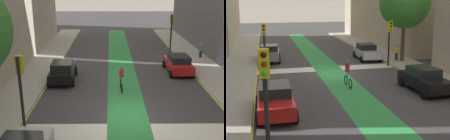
% 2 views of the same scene
% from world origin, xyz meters
% --- Properties ---
extents(ground_plane, '(120.00, 120.00, 0.00)m').
position_xyz_m(ground_plane, '(0.00, 0.00, 0.00)').
color(ground_plane, '#38383D').
extents(bike_lane_paint, '(2.40, 60.00, 0.01)m').
position_xyz_m(bike_lane_paint, '(-0.07, 0.00, 0.00)').
color(bike_lane_paint, '#2D8C47').
rests_on(bike_lane_paint, ground_plane).
extents(crosswalk_band, '(12.00, 1.80, 0.01)m').
position_xyz_m(crosswalk_band, '(0.00, -2.00, 0.00)').
color(crosswalk_band, silver).
rests_on(crosswalk_band, ground_plane).
extents(sidewalk_left, '(3.00, 60.00, 0.15)m').
position_xyz_m(sidewalk_left, '(-7.50, 0.00, 0.07)').
color(sidewalk_left, '#9E9E99').
rests_on(sidewalk_left, ground_plane).
extents(curb_stripe_left, '(0.16, 60.00, 0.01)m').
position_xyz_m(curb_stripe_left, '(-6.00, 0.00, 0.01)').
color(curb_stripe_left, yellow).
rests_on(curb_stripe_left, ground_plane).
extents(traffic_signal_near_left, '(0.35, 0.52, 4.10)m').
position_xyz_m(traffic_signal_near_left, '(-5.67, -1.67, 2.88)').
color(traffic_signal_near_left, black).
rests_on(traffic_signal_near_left, ground_plane).
extents(traffic_signal_far_right, '(0.35, 0.52, 4.38)m').
position_xyz_m(traffic_signal_far_right, '(5.26, 13.84, 3.07)').
color(traffic_signal_far_right, black).
rests_on(traffic_signal_far_right, ground_plane).
extents(car_black_left_far, '(2.17, 4.27, 1.57)m').
position_xyz_m(car_black_left_far, '(-4.89, 6.15, 0.80)').
color(car_black_left_far, black).
rests_on(car_black_left_far, ground_plane).
extents(car_red_right_far, '(2.06, 4.22, 1.57)m').
position_xyz_m(car_red_right_far, '(4.82, 8.14, 0.80)').
color(car_red_right_far, '#A51919').
rests_on(car_red_right_far, ground_plane).
extents(cyclist_in_lane, '(0.32, 1.73, 1.86)m').
position_xyz_m(cyclist_in_lane, '(-0.30, 3.88, 0.97)').
color(cyclist_in_lane, black).
rests_on(cyclist_in_lane, ground_plane).
extents(pedestrian_sidewalk_right_a, '(0.34, 0.34, 1.54)m').
position_xyz_m(pedestrian_sidewalk_right_a, '(8.14, 12.53, 0.93)').
color(pedestrian_sidewalk_right_a, '#262638').
rests_on(pedestrian_sidewalk_right_a, sidewalk_right).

